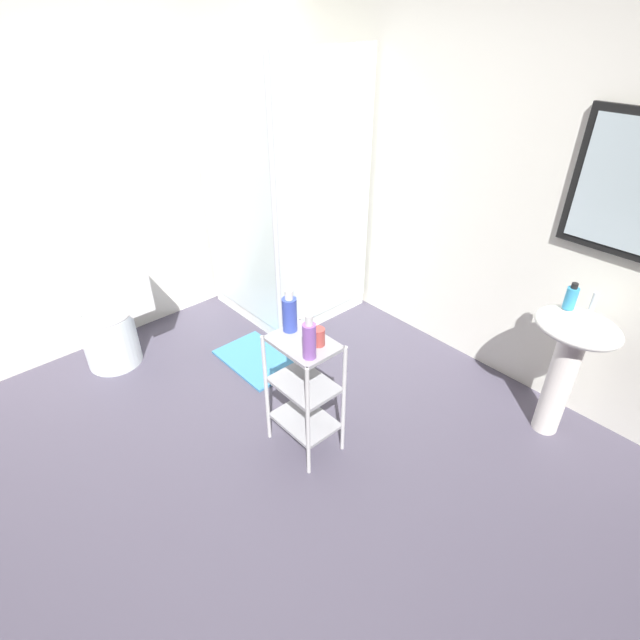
{
  "coord_description": "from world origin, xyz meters",
  "views": [
    {
      "loc": [
        1.65,
        -0.99,
        2.23
      ],
      "look_at": [
        -0.01,
        0.51,
        0.77
      ],
      "focal_mm": 27.76,
      "sensor_mm": 36.0,
      "label": 1
    }
  ],
  "objects_px": {
    "rinse_cup": "(318,337)",
    "bath_mat": "(257,359)",
    "pedestal_sink": "(569,352)",
    "conditioner_bottle_purple": "(309,340)",
    "shampoo_bottle_blue": "(290,313)",
    "toilet": "(114,322)",
    "hand_soap_bottle": "(571,297)",
    "storage_cart": "(304,386)",
    "shower_stall": "(286,260)"
  },
  "relations": [
    {
      "from": "storage_cart",
      "to": "conditioner_bottle_purple",
      "type": "bearing_deg",
      "value": -27.05
    },
    {
      "from": "rinse_cup",
      "to": "bath_mat",
      "type": "relative_size",
      "value": 0.16
    },
    {
      "from": "pedestal_sink",
      "to": "conditioner_bottle_purple",
      "type": "xyz_separation_m",
      "value": [
        -0.78,
        -1.24,
        0.27
      ]
    },
    {
      "from": "hand_soap_bottle",
      "to": "rinse_cup",
      "type": "distance_m",
      "value": 1.39
    },
    {
      "from": "storage_cart",
      "to": "shampoo_bottle_blue",
      "type": "bearing_deg",
      "value": 171.86
    },
    {
      "from": "bath_mat",
      "to": "storage_cart",
      "type": "bearing_deg",
      "value": -17.05
    },
    {
      "from": "shower_stall",
      "to": "conditioner_bottle_purple",
      "type": "bearing_deg",
      "value": -34.44
    },
    {
      "from": "pedestal_sink",
      "to": "rinse_cup",
      "type": "distance_m",
      "value": 1.42
    },
    {
      "from": "shower_stall",
      "to": "hand_soap_bottle",
      "type": "distance_m",
      "value": 2.12
    },
    {
      "from": "shower_stall",
      "to": "shampoo_bottle_blue",
      "type": "bearing_deg",
      "value": -37.49
    },
    {
      "from": "storage_cart",
      "to": "shampoo_bottle_blue",
      "type": "distance_m",
      "value": 0.43
    },
    {
      "from": "pedestal_sink",
      "to": "storage_cart",
      "type": "xyz_separation_m",
      "value": [
        -0.9,
        -1.18,
        -0.14
      ]
    },
    {
      "from": "hand_soap_bottle",
      "to": "shower_stall",
      "type": "bearing_deg",
      "value": -170.66
    },
    {
      "from": "storage_cart",
      "to": "hand_soap_bottle",
      "type": "relative_size",
      "value": 4.83
    },
    {
      "from": "rinse_cup",
      "to": "conditioner_bottle_purple",
      "type": "bearing_deg",
      "value": -65.01
    },
    {
      "from": "toilet",
      "to": "hand_soap_bottle",
      "type": "distance_m",
      "value": 2.92
    },
    {
      "from": "conditioner_bottle_purple",
      "to": "pedestal_sink",
      "type": "bearing_deg",
      "value": 57.98
    },
    {
      "from": "pedestal_sink",
      "to": "hand_soap_bottle",
      "type": "xyz_separation_m",
      "value": [
        -0.09,
        0.04,
        0.3
      ]
    },
    {
      "from": "pedestal_sink",
      "to": "rinse_cup",
      "type": "xyz_separation_m",
      "value": [
        -0.82,
        -1.14,
        0.21
      ]
    },
    {
      "from": "hand_soap_bottle",
      "to": "bath_mat",
      "type": "bearing_deg",
      "value": -149.91
    },
    {
      "from": "shampoo_bottle_blue",
      "to": "bath_mat",
      "type": "relative_size",
      "value": 0.41
    },
    {
      "from": "shampoo_bottle_blue",
      "to": "rinse_cup",
      "type": "height_order",
      "value": "shampoo_bottle_blue"
    },
    {
      "from": "conditioner_bottle_purple",
      "to": "rinse_cup",
      "type": "bearing_deg",
      "value": 114.99
    },
    {
      "from": "pedestal_sink",
      "to": "bath_mat",
      "type": "xyz_separation_m",
      "value": [
        -1.74,
        -0.92,
        -0.57
      ]
    },
    {
      "from": "conditioner_bottle_purple",
      "to": "shampoo_bottle_blue",
      "type": "bearing_deg",
      "value": 162.26
    },
    {
      "from": "storage_cart",
      "to": "shampoo_bottle_blue",
      "type": "height_order",
      "value": "shampoo_bottle_blue"
    },
    {
      "from": "shampoo_bottle_blue",
      "to": "toilet",
      "type": "bearing_deg",
      "value": -161.22
    },
    {
      "from": "pedestal_sink",
      "to": "conditioner_bottle_purple",
      "type": "distance_m",
      "value": 1.49
    },
    {
      "from": "conditioner_bottle_purple",
      "to": "toilet",
      "type": "bearing_deg",
      "value": -166.49
    },
    {
      "from": "storage_cart",
      "to": "hand_soap_bottle",
      "type": "xyz_separation_m",
      "value": [
        0.8,
        1.22,
        0.44
      ]
    },
    {
      "from": "toilet",
      "to": "storage_cart",
      "type": "distance_m",
      "value": 1.6
    },
    {
      "from": "conditioner_bottle_purple",
      "to": "bath_mat",
      "type": "distance_m",
      "value": 1.32
    },
    {
      "from": "pedestal_sink",
      "to": "rinse_cup",
      "type": "height_order",
      "value": "rinse_cup"
    },
    {
      "from": "toilet",
      "to": "shampoo_bottle_blue",
      "type": "distance_m",
      "value": 1.57
    },
    {
      "from": "toilet",
      "to": "hand_soap_bottle",
      "type": "bearing_deg",
      "value": 35.64
    },
    {
      "from": "toilet",
      "to": "shampoo_bottle_blue",
      "type": "height_order",
      "value": "shampoo_bottle_blue"
    },
    {
      "from": "conditioner_bottle_purple",
      "to": "bath_mat",
      "type": "height_order",
      "value": "conditioner_bottle_purple"
    },
    {
      "from": "conditioner_bottle_purple",
      "to": "rinse_cup",
      "type": "xyz_separation_m",
      "value": [
        -0.05,
        0.1,
        -0.06
      ]
    },
    {
      "from": "hand_soap_bottle",
      "to": "shampoo_bottle_blue",
      "type": "xyz_separation_m",
      "value": [
        -0.93,
        -1.2,
        -0.03
      ]
    },
    {
      "from": "rinse_cup",
      "to": "bath_mat",
      "type": "bearing_deg",
      "value": 166.61
    },
    {
      "from": "conditioner_bottle_purple",
      "to": "rinse_cup",
      "type": "relative_size",
      "value": 2.52
    },
    {
      "from": "conditioner_bottle_purple",
      "to": "shampoo_bottle_blue",
      "type": "xyz_separation_m",
      "value": [
        -0.25,
        0.08,
        0.0
      ]
    },
    {
      "from": "hand_soap_bottle",
      "to": "bath_mat",
      "type": "relative_size",
      "value": 0.26
    },
    {
      "from": "pedestal_sink",
      "to": "bath_mat",
      "type": "distance_m",
      "value": 2.05
    },
    {
      "from": "shower_stall",
      "to": "conditioner_bottle_purple",
      "type": "relative_size",
      "value": 8.22
    },
    {
      "from": "shampoo_bottle_blue",
      "to": "rinse_cup",
      "type": "xyz_separation_m",
      "value": [
        0.2,
        0.02,
        -0.06
      ]
    },
    {
      "from": "pedestal_sink",
      "to": "shampoo_bottle_blue",
      "type": "height_order",
      "value": "shampoo_bottle_blue"
    },
    {
      "from": "storage_cart",
      "to": "conditioner_bottle_purple",
      "type": "distance_m",
      "value": 0.43
    },
    {
      "from": "toilet",
      "to": "rinse_cup",
      "type": "bearing_deg",
      "value": 17.28
    },
    {
      "from": "storage_cart",
      "to": "rinse_cup",
      "type": "distance_m",
      "value": 0.36
    }
  ]
}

